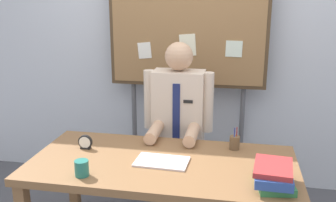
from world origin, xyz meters
TOP-DOWN VIEW (x-y plane):
  - back_wall at (0.00, 1.29)m, footprint 6.40×0.08m
  - desk at (0.00, 0.00)m, footprint 1.71×0.83m
  - person at (0.00, 0.63)m, footprint 0.55×0.56m
  - bulletin_board at (-0.00, 1.08)m, footprint 1.38×0.09m
  - book_stack at (0.67, -0.21)m, footprint 0.24×0.30m
  - open_notebook at (-0.00, -0.02)m, footprint 0.34×0.22m
  - desk_clock at (-0.57, 0.10)m, footprint 0.10×0.04m
  - coffee_mug at (-0.43, -0.29)m, footprint 0.08×0.08m
  - pen_holder at (0.45, 0.29)m, footprint 0.07×0.07m

SIDE VIEW (x-z plane):
  - desk at x=0.00m, z-range 0.28..1.02m
  - person at x=0.00m, z-range -0.05..1.38m
  - open_notebook at x=0.00m, z-range 0.74..0.75m
  - desk_clock at x=-0.57m, z-range 0.73..0.83m
  - coffee_mug at x=-0.43m, z-range 0.74..0.83m
  - pen_holder at x=0.45m, z-range 0.70..0.86m
  - book_stack at x=0.67m, z-range 0.74..0.86m
  - back_wall at x=0.00m, z-range 0.00..2.70m
  - bulletin_board at x=0.00m, z-range 0.46..2.63m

